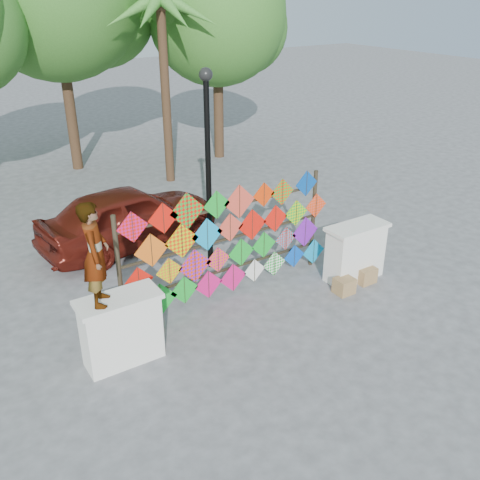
# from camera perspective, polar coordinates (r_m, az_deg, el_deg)

# --- Properties ---
(ground) EXTENTS (80.00, 80.00, 0.00)m
(ground) POSITION_cam_1_polar(r_m,az_deg,el_deg) (10.90, 0.79, -7.37)
(ground) COLOR gray
(ground) RESTS_ON ground
(parapet_left) EXTENTS (1.40, 0.65, 1.28)m
(parapet_left) POSITION_cam_1_polar(r_m,az_deg,el_deg) (9.40, -12.53, -9.27)
(parapet_left) COLOR white
(parapet_left) RESTS_ON ground
(parapet_right) EXTENTS (1.40, 0.65, 1.28)m
(parapet_right) POSITION_cam_1_polar(r_m,az_deg,el_deg) (11.97, 12.19, -1.22)
(parapet_right) COLOR white
(parapet_right) RESTS_ON ground
(kite_rack) EXTENTS (4.90, 0.24, 2.46)m
(kite_rack) POSITION_cam_1_polar(r_m,az_deg,el_deg) (10.86, -1.09, -0.09)
(kite_rack) COLOR #2D2519
(kite_rack) RESTS_ON ground
(tree_east) EXTENTS (5.40, 4.80, 7.42)m
(tree_east) POSITION_cam_1_polar(r_m,az_deg,el_deg) (19.95, -2.28, 22.82)
(tree_east) COLOR #4D3621
(tree_east) RESTS_ON ground
(palm_tree) EXTENTS (3.62, 3.62, 5.83)m
(palm_tree) POSITION_cam_1_polar(r_m,az_deg,el_deg) (17.25, -8.39, 22.06)
(palm_tree) COLOR #4D3621
(palm_tree) RESTS_ON ground
(vendor_woman) EXTENTS (0.64, 0.75, 1.75)m
(vendor_woman) POSITION_cam_1_polar(r_m,az_deg,el_deg) (8.58, -15.16, -1.48)
(vendor_woman) COLOR #99999E
(vendor_woman) RESTS_ON parapet_left
(sedan) EXTENTS (4.69, 2.39, 1.53)m
(sedan) POSITION_cam_1_polar(r_m,az_deg,el_deg) (13.49, -11.73, 2.50)
(sedan) COLOR #5A160F
(sedan) RESTS_ON ground
(lamppost) EXTENTS (0.28, 0.28, 4.46)m
(lamppost) POSITION_cam_1_polar(r_m,az_deg,el_deg) (11.48, -3.45, 9.14)
(lamppost) COLOR black
(lamppost) RESTS_ON ground
(cardboard_box_near) EXTENTS (0.39, 0.35, 0.35)m
(cardboard_box_near) POSITION_cam_1_polar(r_m,az_deg,el_deg) (11.56, 11.05, -4.80)
(cardboard_box_near) COLOR #A97B51
(cardboard_box_near) RESTS_ON ground
(cardboard_box_far) EXTENTS (0.42, 0.38, 0.35)m
(cardboard_box_far) POSITION_cam_1_polar(r_m,az_deg,el_deg) (12.08, 13.16, -3.61)
(cardboard_box_far) COLOR #A97B51
(cardboard_box_far) RESTS_ON ground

